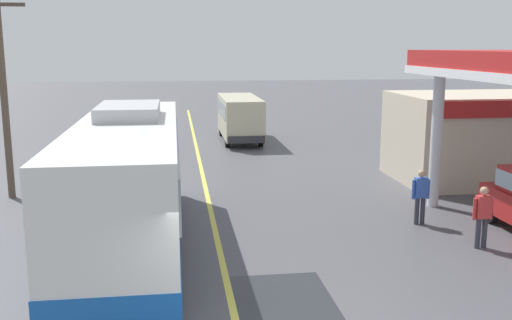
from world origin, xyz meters
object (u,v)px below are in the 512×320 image
(pedestrian_near_pump, at_px, (421,194))
(pedestrian_by_shop, at_px, (483,214))
(coach_bus_main, at_px, (129,184))
(minibus_opposing_lane, at_px, (240,115))

(pedestrian_near_pump, relative_size, pedestrian_by_shop, 1.00)
(coach_bus_main, relative_size, minibus_opposing_lane, 1.80)
(pedestrian_near_pump, height_order, pedestrian_by_shop, same)
(minibus_opposing_lane, bearing_deg, coach_bus_main, -105.61)
(pedestrian_near_pump, bearing_deg, minibus_opposing_lane, 102.47)
(coach_bus_main, height_order, minibus_opposing_lane, coach_bus_main)
(minibus_opposing_lane, distance_m, pedestrian_by_shop, 18.93)
(coach_bus_main, xyz_separation_m, pedestrian_by_shop, (9.10, -1.30, -0.79))
(coach_bus_main, distance_m, minibus_opposing_lane, 17.79)
(coach_bus_main, bearing_deg, pedestrian_near_pump, 6.30)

